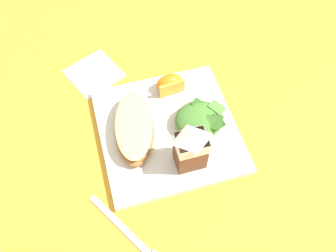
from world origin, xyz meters
The scene contains 8 objects.
ground centered at (0.00, 0.00, 0.00)m, with size 3.00×3.00×0.00m, color gold.
white_plate centered at (0.00, 0.00, 0.01)m, with size 0.28×0.28×0.02m, color white.
cheesy_pizza_bread centered at (0.07, -0.01, 0.03)m, with size 0.11×0.18×0.04m.
green_salad_pile centered at (-0.06, 0.01, 0.04)m, with size 0.11×0.09×0.05m.
milk_carton centered at (-0.02, 0.08, 0.08)m, with size 0.06×0.05×0.11m.
orange_wedge_front centered at (-0.03, -0.10, 0.04)m, with size 0.06×0.04×0.04m.
paper_napkin centered at (0.12, -0.20, 0.00)m, with size 0.11×0.11×0.00m, color white.
metal_fork centered at (0.12, 0.19, 0.00)m, with size 0.11×0.17×0.01m.
Camera 1 is at (0.10, 0.36, 0.63)m, focal length 36.98 mm.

